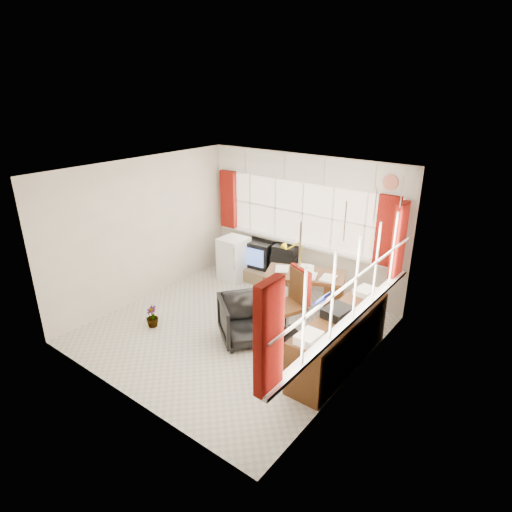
{
  "coord_description": "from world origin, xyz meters",
  "views": [
    {
      "loc": [
        3.84,
        -4.43,
        3.6
      ],
      "look_at": [
        0.03,
        0.55,
        1.08
      ],
      "focal_mm": 30.0,
      "sensor_mm": 36.0,
      "label": 1
    }
  ],
  "objects_px": {
    "desk_lamp": "(301,250)",
    "mini_fridge": "(234,258)",
    "credenza": "(340,339)",
    "desk": "(304,291)",
    "office_chair": "(247,320)",
    "tv_bench": "(269,277)",
    "task_chair": "(294,301)",
    "crt_tv": "(261,253)",
    "radiator": "(279,301)"
  },
  "relations": [
    {
      "from": "radiator",
      "to": "task_chair",
      "type": "bearing_deg",
      "value": -37.11
    },
    {
      "from": "crt_tv",
      "to": "mini_fridge",
      "type": "bearing_deg",
      "value": -135.29
    },
    {
      "from": "office_chair",
      "to": "tv_bench",
      "type": "height_order",
      "value": "office_chair"
    },
    {
      "from": "desk",
      "to": "tv_bench",
      "type": "distance_m",
      "value": 1.34
    },
    {
      "from": "crt_tv",
      "to": "mini_fridge",
      "type": "relative_size",
      "value": 0.73
    },
    {
      "from": "radiator",
      "to": "mini_fridge",
      "type": "height_order",
      "value": "mini_fridge"
    },
    {
      "from": "desk_lamp",
      "to": "office_chair",
      "type": "height_order",
      "value": "desk_lamp"
    },
    {
      "from": "desk",
      "to": "office_chair",
      "type": "height_order",
      "value": "desk"
    },
    {
      "from": "task_chair",
      "to": "office_chair",
      "type": "bearing_deg",
      "value": -132.59
    },
    {
      "from": "desk_lamp",
      "to": "radiator",
      "type": "distance_m",
      "value": 0.93
    },
    {
      "from": "task_chair",
      "to": "tv_bench",
      "type": "xyz_separation_m",
      "value": [
        -1.4,
        1.3,
        -0.47
      ]
    },
    {
      "from": "office_chair",
      "to": "credenza",
      "type": "bearing_deg",
      "value": -40.07
    },
    {
      "from": "mini_fridge",
      "to": "desk",
      "type": "bearing_deg",
      "value": -11.37
    },
    {
      "from": "crt_tv",
      "to": "desk_lamp",
      "type": "bearing_deg",
      "value": -25.01
    },
    {
      "from": "tv_bench",
      "to": "office_chair",
      "type": "bearing_deg",
      "value": -63.6
    },
    {
      "from": "desk_lamp",
      "to": "mini_fridge",
      "type": "distance_m",
      "value": 1.79
    },
    {
      "from": "desk_lamp",
      "to": "office_chair",
      "type": "xyz_separation_m",
      "value": [
        -0.06,
        -1.37,
        -0.71
      ]
    },
    {
      "from": "credenza",
      "to": "tv_bench",
      "type": "relative_size",
      "value": 1.43
    },
    {
      "from": "credenza",
      "to": "mini_fridge",
      "type": "xyz_separation_m",
      "value": [
        -2.97,
        1.28,
        0.03
      ]
    },
    {
      "from": "tv_bench",
      "to": "desk_lamp",
      "type": "bearing_deg",
      "value": -25.18
    },
    {
      "from": "tv_bench",
      "to": "mini_fridge",
      "type": "bearing_deg",
      "value": -161.08
    },
    {
      "from": "desk_lamp",
      "to": "crt_tv",
      "type": "distance_m",
      "value": 1.51
    },
    {
      "from": "mini_fridge",
      "to": "tv_bench",
      "type": "bearing_deg",
      "value": 18.92
    },
    {
      "from": "desk",
      "to": "task_chair",
      "type": "height_order",
      "value": "task_chair"
    },
    {
      "from": "radiator",
      "to": "desk_lamp",
      "type": "bearing_deg",
      "value": 71.8
    },
    {
      "from": "office_chair",
      "to": "tv_bench",
      "type": "distance_m",
      "value": 2.06
    },
    {
      "from": "crt_tv",
      "to": "credenza",
      "type": "bearing_deg",
      "value": -32.69
    },
    {
      "from": "credenza",
      "to": "desk",
      "type": "bearing_deg",
      "value": 140.77
    },
    {
      "from": "desk_lamp",
      "to": "office_chair",
      "type": "distance_m",
      "value": 1.55
    },
    {
      "from": "tv_bench",
      "to": "mini_fridge",
      "type": "distance_m",
      "value": 0.78
    },
    {
      "from": "office_chair",
      "to": "credenza",
      "type": "height_order",
      "value": "credenza"
    },
    {
      "from": "credenza",
      "to": "office_chair",
      "type": "bearing_deg",
      "value": -167.23
    },
    {
      "from": "crt_tv",
      "to": "radiator",
      "type": "bearing_deg",
      "value": -41.63
    },
    {
      "from": "task_chair",
      "to": "tv_bench",
      "type": "height_order",
      "value": "task_chair"
    },
    {
      "from": "desk_lamp",
      "to": "mini_fridge",
      "type": "height_order",
      "value": "desk_lamp"
    },
    {
      "from": "desk_lamp",
      "to": "task_chair",
      "type": "relative_size",
      "value": 0.41
    },
    {
      "from": "task_chair",
      "to": "radiator",
      "type": "height_order",
      "value": "task_chair"
    },
    {
      "from": "radiator",
      "to": "mini_fridge",
      "type": "bearing_deg",
      "value": 157.21
    },
    {
      "from": "tv_bench",
      "to": "crt_tv",
      "type": "height_order",
      "value": "crt_tv"
    },
    {
      "from": "desk",
      "to": "credenza",
      "type": "bearing_deg",
      "value": -39.23
    },
    {
      "from": "radiator",
      "to": "crt_tv",
      "type": "distance_m",
      "value": 1.55
    },
    {
      "from": "desk_lamp",
      "to": "tv_bench",
      "type": "xyz_separation_m",
      "value": [
        -0.97,
        0.46,
        -0.93
      ]
    },
    {
      "from": "office_chair",
      "to": "radiator",
      "type": "distance_m",
      "value": 0.97
    },
    {
      "from": "task_chair",
      "to": "mini_fridge",
      "type": "height_order",
      "value": "task_chair"
    },
    {
      "from": "mini_fridge",
      "to": "office_chair",
      "type": "bearing_deg",
      "value": -44.99
    },
    {
      "from": "desk_lamp",
      "to": "credenza",
      "type": "xyz_separation_m",
      "value": [
        1.31,
        -1.06,
        -0.67
      ]
    },
    {
      "from": "task_chair",
      "to": "tv_bench",
      "type": "relative_size",
      "value": 0.79
    },
    {
      "from": "task_chair",
      "to": "credenza",
      "type": "bearing_deg",
      "value": -13.98
    },
    {
      "from": "desk",
      "to": "task_chair",
      "type": "relative_size",
      "value": 1.28
    },
    {
      "from": "tv_bench",
      "to": "credenza",
      "type": "bearing_deg",
      "value": -33.7
    }
  ]
}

